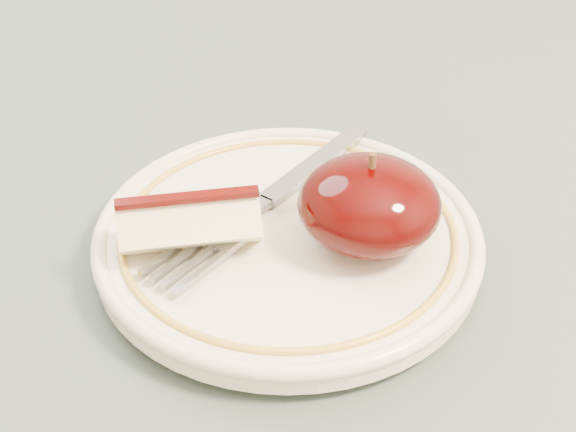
# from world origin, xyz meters

# --- Properties ---
(table) EXTENTS (0.90, 0.90, 0.75)m
(table) POSITION_xyz_m (0.00, 0.00, 0.66)
(table) COLOR brown
(table) RESTS_ON ground
(plate) EXTENTS (0.21, 0.21, 0.02)m
(plate) POSITION_xyz_m (0.07, -0.03, 0.76)
(plate) COLOR beige
(plate) RESTS_ON table
(apple_half) EXTENTS (0.08, 0.07, 0.06)m
(apple_half) POSITION_xyz_m (0.11, -0.04, 0.79)
(apple_half) COLOR black
(apple_half) RESTS_ON plate
(apple_wedge) EXTENTS (0.08, 0.05, 0.04)m
(apple_wedge) POSITION_xyz_m (0.02, -0.06, 0.78)
(apple_wedge) COLOR #FFF2BB
(apple_wedge) RESTS_ON plate
(fork) EXTENTS (0.11, 0.17, 0.00)m
(fork) POSITION_xyz_m (0.05, -0.02, 0.77)
(fork) COLOR gray
(fork) RESTS_ON plate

